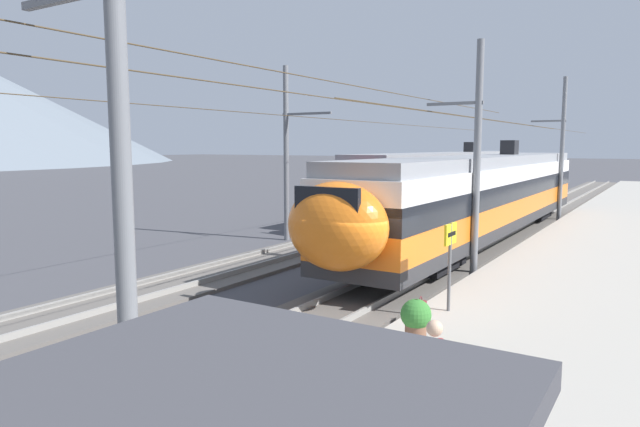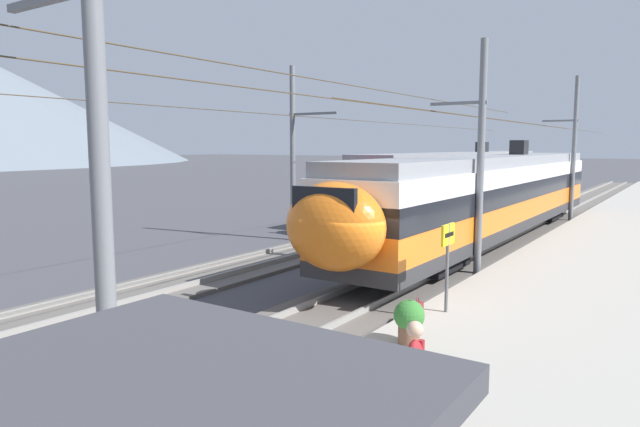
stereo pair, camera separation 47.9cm
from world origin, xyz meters
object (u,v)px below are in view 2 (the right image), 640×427
at_px(train_far_track, 459,177).
at_px(platform_sign, 448,248).
at_px(catenary_mast_far_side, 296,151).
at_px(catenary_mast_east, 572,148).
at_px(handbag_near_sign, 417,308).
at_px(catenary_mast_mid, 477,155).
at_px(catenary_mast_west, 94,161).
at_px(passenger_walking, 414,376).
at_px(train_near_platform, 490,193).
at_px(potted_plant_platform_edge, 409,318).
at_px(handbag_beside_passenger, 428,416).

relative_size(train_far_track, platform_sign, 12.96).
xyz_separation_m(train_far_track, catenary_mast_far_side, (-15.19, 2.04, 1.84)).
height_order(train_far_track, catenary_mast_east, catenary_mast_east).
xyz_separation_m(platform_sign, handbag_near_sign, (-0.61, 0.47, -1.41)).
height_order(catenary_mast_east, handbag_near_sign, catenary_mast_east).
relative_size(catenary_mast_east, catenary_mast_far_side, 1.00).
bearing_deg(train_far_track, catenary_mast_mid, -158.25).
distance_m(catenary_mast_west, catenary_mast_east, 29.88).
xyz_separation_m(passenger_walking, handbag_near_sign, (5.38, 2.35, -0.79)).
relative_size(train_near_platform, catenary_mast_mid, 0.59).
xyz_separation_m(train_far_track, platform_sign, (-23.02, -8.19, -0.35)).
height_order(train_far_track, potted_plant_platform_edge, train_far_track).
distance_m(train_far_track, passenger_walking, 30.73).
bearing_deg(catenary_mast_west, train_near_platform, 4.20).
height_order(catenary_mast_mid, passenger_walking, catenary_mast_mid).
distance_m(catenary_mast_west, platform_sign, 8.86).
relative_size(platform_sign, handbag_beside_passenger, 5.01).
bearing_deg(catenary_mast_mid, passenger_walking, -165.05).
height_order(handbag_near_sign, potted_plant_platform_edge, potted_plant_platform_edge).
xyz_separation_m(platform_sign, handbag_beside_passenger, (-5.43, -1.87, -1.41)).
bearing_deg(catenary_mast_east, catenary_mast_west, 179.99).
xyz_separation_m(catenary_mast_east, potted_plant_platform_edge, (-23.83, -1.32, -3.35)).
relative_size(train_far_track, potted_plant_platform_edge, 31.16).
bearing_deg(train_near_platform, passenger_walking, -165.68).
bearing_deg(platform_sign, catenary_mast_east, 3.05).
bearing_deg(platform_sign, train_far_track, 19.59).
bearing_deg(passenger_walking, potted_plant_platform_edge, 25.82).
bearing_deg(train_far_track, catenary_mast_east, -103.12).
xyz_separation_m(handbag_beside_passenger, handbag_near_sign, (4.82, 2.33, 0.00)).
bearing_deg(passenger_walking, train_far_track, 19.15).
distance_m(catenary_mast_far_side, platform_sign, 13.06).
relative_size(catenary_mast_mid, potted_plant_platform_edge, 50.58).
bearing_deg(catenary_mast_west, handbag_near_sign, -4.91).
distance_m(catenary_mast_mid, passenger_walking, 12.06).
bearing_deg(train_far_track, catenary_mast_far_side, 172.37).
distance_m(train_near_platform, handbag_near_sign, 12.61).
height_order(platform_sign, potted_plant_platform_edge, platform_sign).
bearing_deg(platform_sign, catenary_mast_west, 172.34).
relative_size(catenary_mast_far_side, platform_sign, 21.05).
distance_m(platform_sign, potted_plant_platform_edge, 2.68).
height_order(train_far_track, catenary_mast_mid, catenary_mast_mid).
relative_size(train_near_platform, handbag_beside_passenger, 62.76).
bearing_deg(catenary_mast_mid, potted_plant_platform_edge, -170.40).
xyz_separation_m(catenary_mast_mid, passenger_walking, (-11.35, -3.03, -2.70)).
relative_size(catenary_mast_mid, platform_sign, 21.05).
bearing_deg(train_far_track, platform_sign, -160.41).
bearing_deg(catenary_mast_east, train_near_platform, 171.27).
xyz_separation_m(train_far_track, potted_plant_platform_edge, (-25.48, -8.37, -1.40)).
bearing_deg(catenary_mast_far_side, handbag_near_sign, -130.85).
distance_m(catenary_mast_far_side, handbag_beside_passenger, 18.30).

